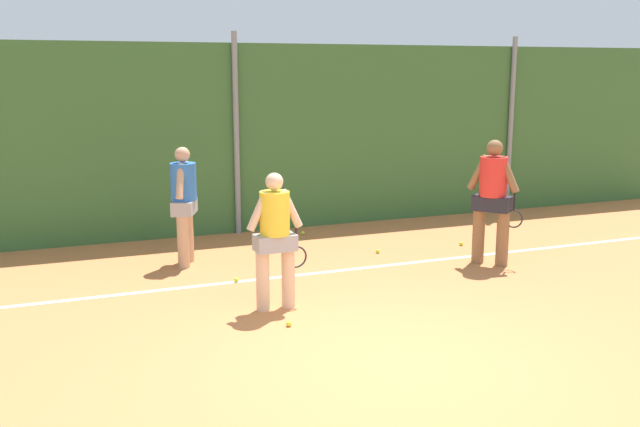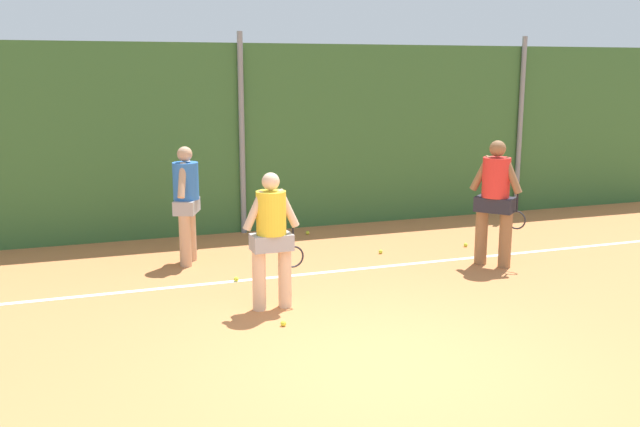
% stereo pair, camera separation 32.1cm
% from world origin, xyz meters
% --- Properties ---
extents(ground_plane, '(30.91, 30.91, 0.00)m').
position_xyz_m(ground_plane, '(0.00, 1.87, 0.00)').
color(ground_plane, '#C67542').
extents(hedge_fence_backdrop, '(20.09, 0.25, 3.37)m').
position_xyz_m(hedge_fence_backdrop, '(0.00, 6.37, 1.69)').
color(hedge_fence_backdrop, '#386633').
rests_on(hedge_fence_backdrop, ground_plane).
extents(fence_post_center, '(0.10, 0.10, 3.57)m').
position_xyz_m(fence_post_center, '(0.00, 6.20, 1.78)').
color(fence_post_center, gray).
rests_on(fence_post_center, ground_plane).
extents(fence_post_right, '(0.10, 0.10, 3.57)m').
position_xyz_m(fence_post_right, '(5.79, 6.20, 1.78)').
color(fence_post_right, gray).
rests_on(fence_post_right, ground_plane).
extents(court_baseline_paint, '(14.68, 0.10, 0.01)m').
position_xyz_m(court_baseline_paint, '(0.00, 3.27, 0.00)').
color(court_baseline_paint, white).
rests_on(court_baseline_paint, ground_plane).
extents(player_foreground_near, '(0.79, 0.37, 1.71)m').
position_xyz_m(player_foreground_near, '(-0.62, 2.01, 0.96)').
color(player_foreground_near, beige).
rests_on(player_foreground_near, ground_plane).
extents(player_midcourt, '(0.64, 0.66, 1.90)m').
position_xyz_m(player_midcourt, '(3.05, 2.80, 1.06)').
color(player_midcourt, '#8C603D').
rests_on(player_midcourt, ground_plane).
extents(player_backcourt_far, '(0.48, 0.71, 1.80)m').
position_xyz_m(player_backcourt_far, '(-1.28, 4.45, 1.01)').
color(player_backcourt_far, tan).
rests_on(player_backcourt_far, ground_plane).
extents(tennis_ball_0, '(0.07, 0.07, 0.07)m').
position_xyz_m(tennis_ball_0, '(-0.80, 3.27, 0.03)').
color(tennis_ball_0, '#CCDB33').
rests_on(tennis_ball_0, ground_plane).
extents(tennis_ball_1, '(0.07, 0.07, 0.07)m').
position_xyz_m(tennis_ball_1, '(3.27, 3.93, 0.03)').
color(tennis_ball_1, '#CCDB33').
rests_on(tennis_ball_1, ground_plane).
extents(tennis_ball_2, '(0.07, 0.07, 0.07)m').
position_xyz_m(tennis_ball_2, '(-0.67, 1.36, 0.03)').
color(tennis_ball_2, '#CCDB33').
rests_on(tennis_ball_2, ground_plane).
extents(tennis_ball_3, '(0.07, 0.07, 0.07)m').
position_xyz_m(tennis_ball_3, '(1.05, 5.66, 0.03)').
color(tennis_ball_3, '#CCDB33').
rests_on(tennis_ball_3, ground_plane).
extents(tennis_ball_5, '(0.07, 0.07, 0.07)m').
position_xyz_m(tennis_ball_5, '(1.74, 3.99, 0.03)').
color(tennis_ball_5, '#CCDB33').
rests_on(tennis_ball_5, ground_plane).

